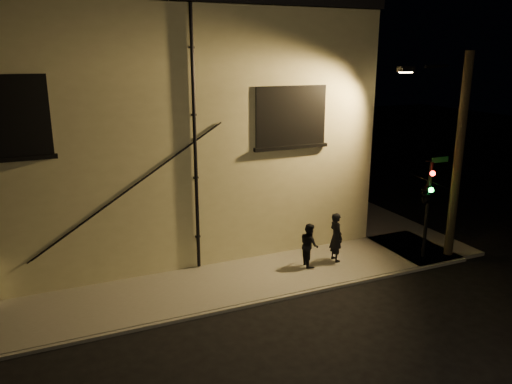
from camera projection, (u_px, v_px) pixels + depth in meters
name	position (u px, v px, depth m)	size (l,w,h in m)	color
ground	(287.00, 298.00, 14.86)	(90.00, 90.00, 0.00)	black
sidewalk	(263.00, 241.00, 19.19)	(21.00, 16.00, 0.12)	slate
building	(123.00, 120.00, 20.46)	(16.20, 12.23, 8.80)	beige
pedestrian_a	(336.00, 237.00, 17.03)	(0.63, 0.41, 1.71)	black
pedestrian_b	(309.00, 245.00, 16.65)	(0.72, 0.56, 1.48)	black
traffic_signal	(427.00, 193.00, 16.78)	(1.27, 2.08, 3.54)	black
streetlamp_pole	(455.00, 153.00, 16.86)	(2.02, 1.39, 7.12)	black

